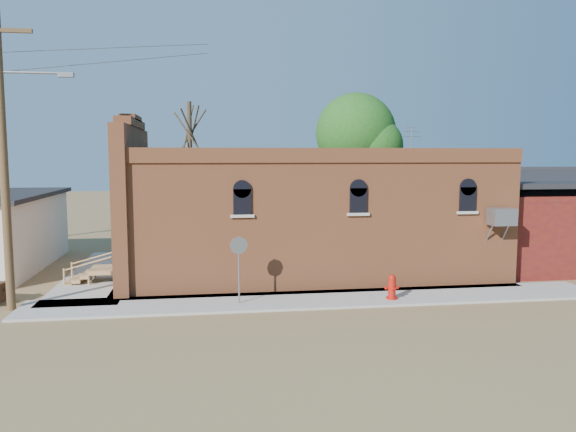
{
  "coord_description": "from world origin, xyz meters",
  "views": [
    {
      "loc": [
        -2.18,
        -16.76,
        4.76
      ],
      "look_at": [
        0.94,
        4.65,
        2.4
      ],
      "focal_mm": 35.0,
      "sensor_mm": 36.0,
      "label": 1
    }
  ],
  "objects": [
    {
      "name": "ground",
      "position": [
        0.0,
        0.0,
        0.0
      ],
      "size": [
        120.0,
        120.0,
        0.0
      ],
      "primitive_type": "plane",
      "color": "brown",
      "rests_on": "ground"
    },
    {
      "name": "sidewalk_south",
      "position": [
        1.5,
        0.9,
        0.04
      ],
      "size": [
        19.0,
        2.2,
        0.08
      ],
      "primitive_type": "cube",
      "color": "#9E9991",
      "rests_on": "ground"
    },
    {
      "name": "sidewalk_west",
      "position": [
        -6.3,
        6.0,
        0.04
      ],
      "size": [
        2.6,
        10.0,
        0.08
      ],
      "primitive_type": "cube",
      "color": "#9E9991",
      "rests_on": "ground"
    },
    {
      "name": "brick_bar",
      "position": [
        1.64,
        5.49,
        2.34
      ],
      "size": [
        16.4,
        7.97,
        6.3
      ],
      "color": "#B05E35",
      "rests_on": "ground"
    },
    {
      "name": "red_shed",
      "position": [
        11.5,
        5.5,
        2.27
      ],
      "size": [
        5.4,
        6.4,
        4.3
      ],
      "color": "#570E16",
      "rests_on": "ground"
    },
    {
      "name": "utility_pole",
      "position": [
        -8.14,
        1.2,
        4.77
      ],
      "size": [
        3.12,
        0.26,
        9.0
      ],
      "color": "#4B321E",
      "rests_on": "ground"
    },
    {
      "name": "tree_bare_near",
      "position": [
        -3.0,
        13.0,
        5.96
      ],
      "size": [
        2.8,
        2.8,
        7.65
      ],
      "color": "#443527",
      "rests_on": "ground"
    },
    {
      "name": "tree_leafy",
      "position": [
        6.0,
        13.5,
        5.93
      ],
      "size": [
        4.4,
        4.4,
        8.15
      ],
      "color": "#443527",
      "rests_on": "ground"
    },
    {
      "name": "fire_hydrant",
      "position": [
        3.75,
        0.46,
        0.48
      ],
      "size": [
        0.47,
        0.46,
        0.81
      ],
      "rotation": [
        0.0,
        0.0,
        0.29
      ],
      "color": "#B4120A",
      "rests_on": "sidewalk_south"
    },
    {
      "name": "stop_sign",
      "position": [
        -1.21,
        0.67,
        1.73
      ],
      "size": [
        0.58,
        0.14,
        2.15
      ],
      "rotation": [
        0.0,
        0.0,
        -0.26
      ],
      "color": "gray",
      "rests_on": "sidewalk_south"
    },
    {
      "name": "trash_barrel",
      "position": [
        -5.3,
        4.95,
        0.45
      ],
      "size": [
        0.58,
        0.58,
        0.73
      ],
      "primitive_type": "cylinder",
      "rotation": [
        0.0,
        0.0,
        0.24
      ],
      "color": "navy",
      "rests_on": "sidewalk_west"
    }
  ]
}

